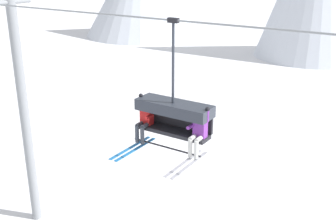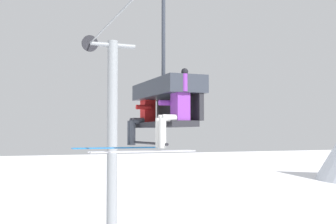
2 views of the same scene
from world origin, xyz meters
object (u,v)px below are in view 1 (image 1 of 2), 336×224
object	(u,v)px
chairlift_chair	(174,112)
skier_purple	(198,132)
skier_red	(144,119)
lift_tower_near	(24,112)

from	to	relation	value
chairlift_chair	skier_purple	size ratio (longest dim) A/B	1.95
skier_red	skier_purple	xyz separation A→B (m)	(1.66, 0.00, 0.00)
lift_tower_near	skier_purple	xyz separation A→B (m)	(7.92, -0.92, 1.34)
lift_tower_near	skier_red	bearing A→B (deg)	-8.40
lift_tower_near	chairlift_chair	xyz separation A→B (m)	(7.09, -0.71, 1.64)
lift_tower_near	skier_red	distance (m)	6.47
lift_tower_near	skier_purple	bearing A→B (deg)	-6.66
lift_tower_near	chairlift_chair	bearing A→B (deg)	-5.72
chairlift_chair	skier_red	distance (m)	0.91
skier_red	lift_tower_near	bearing A→B (deg)	171.60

